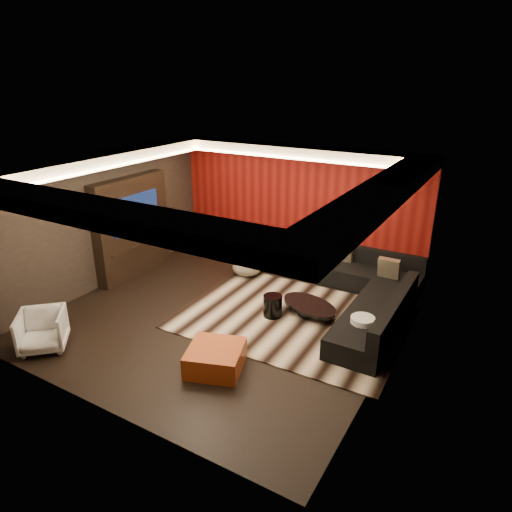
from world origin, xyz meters
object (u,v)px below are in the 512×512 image
Objects in this scene: white_side_table at (362,331)px; orange_ottoman at (215,358)px; coffee_table at (309,309)px; sectional_sofa at (349,286)px; armchair at (42,330)px; drum_stool at (273,306)px.

white_side_table is 0.61× the size of orange_ottoman.
sectional_sofa reaches higher than coffee_table.
orange_ottoman is at bearing -133.47° from white_side_table.
armchair reaches higher than coffee_table.
armchair is at bearing -135.56° from coffee_table.
coffee_table is 2.87× the size of drum_stool.
white_side_table is 1.72m from sectional_sofa.
armchair is (-2.76, -0.96, 0.15)m from orange_ottoman.
orange_ottoman reaches higher than coffee_table.
white_side_table reaches higher than drum_stool.
orange_ottoman is 1.13× the size of armchair.
drum_stool is at bearing -142.73° from coffee_table.
armchair is (-3.31, -3.25, 0.21)m from coffee_table.
coffee_table is 0.33× the size of sectional_sofa.
armchair is at bearing -134.29° from drum_stool.
armchair is at bearing -130.75° from sectional_sofa.
drum_stool is 0.11× the size of sectional_sofa.
white_side_table is (1.16, -0.48, 0.13)m from coffee_table.
drum_stool is 1.86m from orange_ottoman.
coffee_table is 1.65× the size of armchair.
sectional_sofa is (-0.77, 1.54, 0.01)m from white_side_table.
armchair is at bearing -160.81° from orange_ottoman.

